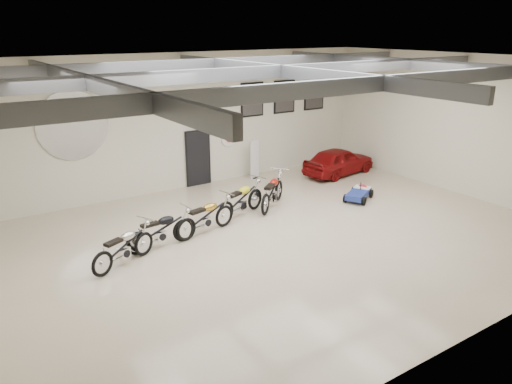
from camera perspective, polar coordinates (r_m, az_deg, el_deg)
floor at (r=14.55m, az=2.64°, el=-5.35°), size 16.00×12.00×0.01m
ceiling at (r=13.35m, az=2.96°, el=14.69°), size 16.00×12.00×0.01m
back_wall at (r=18.79m, az=-8.25°, el=7.91°), size 16.00×0.02×5.00m
right_wall at (r=19.50m, az=22.22°, el=7.12°), size 0.02×12.00×5.00m
ceiling_beams at (r=13.37m, az=2.94°, el=13.62°), size 15.80×11.80×0.32m
door at (r=19.27m, az=-6.65°, el=3.82°), size 0.92×0.08×2.10m
logo_plaque at (r=17.37m, az=-20.25°, el=7.13°), size 2.30×0.06×1.16m
poster_left at (r=20.12m, az=-0.45°, el=10.51°), size 1.05×0.08×1.35m
poster_mid at (r=21.03m, az=3.26°, el=10.83°), size 1.05×0.08×1.35m
poster_right at (r=22.03m, az=6.65°, el=11.08°), size 1.05×0.08×1.35m
oil_sign at (r=19.78m, az=-3.10°, el=6.23°), size 0.72×0.10×0.72m
banner_stand at (r=20.08m, az=-0.15°, el=3.90°), size 0.48×0.28×1.66m
motorcycle_silver at (r=13.23m, az=-14.92°, el=-6.03°), size 2.10×1.39×1.05m
motorcycle_black at (r=14.03m, az=-10.88°, el=-4.26°), size 2.10×0.83×1.06m
motorcycle_gold at (r=14.79m, az=-5.78°, el=-2.75°), size 2.20×1.10×1.09m
motorcycle_yellow at (r=16.04m, az=-1.75°, el=-0.83°), size 2.32×1.42×1.15m
motorcycle_red at (r=16.86m, az=1.88°, el=0.12°), size 2.17×1.89×1.15m
go_kart at (r=18.14m, az=11.79°, el=0.16°), size 1.83×1.46×0.61m
vintage_car at (r=20.94m, az=9.44°, el=3.52°), size 1.79×3.52×1.15m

